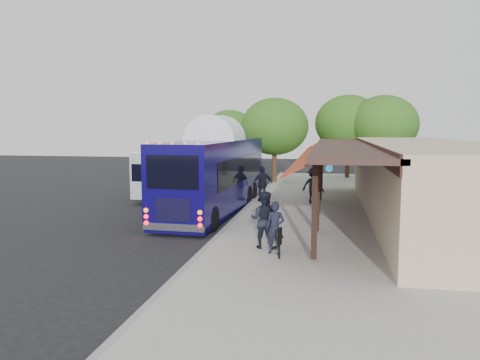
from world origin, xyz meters
The scene contains 15 objects.
ground centered at (0.00, 0.00, 0.00)m, with size 90.00×90.00×0.00m, color black.
sidewalk centered at (5.00, 4.00, 0.07)m, with size 10.00×40.00×0.15m, color #9E9B93.
curb centered at (0.05, 4.00, 0.07)m, with size 0.20×40.00×0.16m, color gray.
station_shelter centered at (8.38, 4.00, 1.85)m, with size 8.15×20.00×3.60m.
coach_bus centered at (-1.45, 4.71, 2.09)m, with size 3.06×12.26×3.89m.
city_bus centered at (-4.92, 10.92, 1.63)m, with size 3.10×11.13×2.96m.
ped_a centered at (2.50, -3.37, 1.01)m, with size 0.63×0.41×1.73m, color black.
ped_b centered at (2.04, -2.71, 1.14)m, with size 0.96×0.75×1.98m, color black.
ped_c centered at (0.60, 7.39, 1.14)m, with size 1.16×0.48×1.97m, color black.
ped_d centered at (3.40, 7.20, 1.12)m, with size 1.25×0.72×1.94m, color black.
sign_board centered at (2.70, -3.95, 0.82)m, with size 0.14×0.45×0.99m.
tree_left centered at (0.20, 16.85, 4.31)m, with size 5.05×5.05×6.47m.
tree_mid centered at (5.75, 20.90, 4.60)m, with size 5.39×5.39×6.89m.
tree_right centered at (8.38, 19.49, 4.49)m, with size 5.27×5.27×6.74m.
tree_far centered at (-4.46, 22.53, 3.87)m, with size 4.53×4.53×5.80m.
Camera 1 is at (4.13, -18.32, 4.30)m, focal length 35.00 mm.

